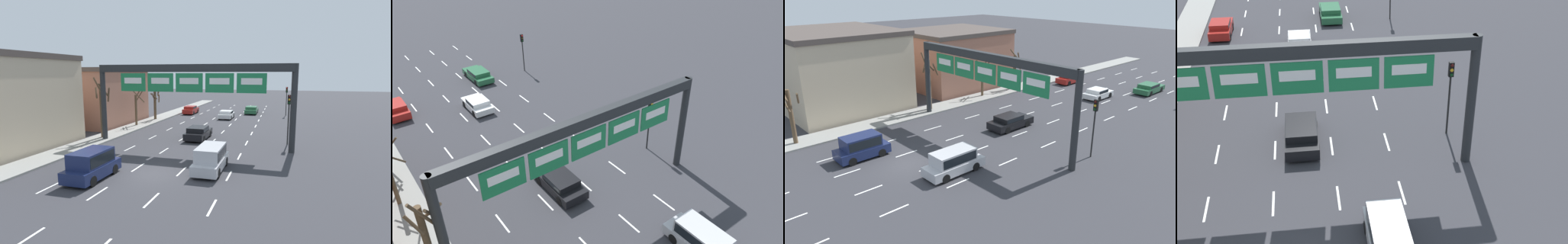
% 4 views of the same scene
% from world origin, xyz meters
% --- Properties ---
extents(ground_plane, '(220.00, 220.00, 0.00)m').
position_xyz_m(ground_plane, '(0.00, 0.00, 0.00)').
color(ground_plane, '#333338').
extents(sidewalk_left, '(2.80, 110.00, 0.15)m').
position_xyz_m(sidewalk_left, '(-9.65, 0.00, 0.07)').
color(sidewalk_left, gray).
rests_on(sidewalk_left, ground_plane).
extents(lane_dashes, '(10.02, 67.00, 0.01)m').
position_xyz_m(lane_dashes, '(-0.00, 13.50, 0.00)').
color(lane_dashes, white).
rests_on(lane_dashes, ground_plane).
extents(sign_gantry, '(18.62, 0.70, 7.52)m').
position_xyz_m(sign_gantry, '(0.00, 8.45, 5.97)').
color(sign_gantry, '#232628').
rests_on(sign_gantry, ground_plane).
extents(building_near, '(13.67, 12.04, 8.44)m').
position_xyz_m(building_near, '(-18.15, 2.66, 4.23)').
color(building_near, '#C6B293').
rests_on(building_near, ground_plane).
extents(building_far, '(10.96, 12.48, 7.41)m').
position_xyz_m(building_far, '(-16.82, 18.12, 3.71)').
color(building_far, '#9E6651').
rests_on(building_far, ground_plane).
extents(car_green, '(1.95, 4.85, 1.23)m').
position_xyz_m(car_green, '(3.16, 33.58, 0.67)').
color(car_green, '#235B38').
rests_on(car_green, ground_plane).
extents(car_white, '(1.92, 4.02, 1.21)m').
position_xyz_m(car_white, '(0.12, 26.65, 0.66)').
color(car_white, silver).
rests_on(car_white, ground_plane).
extents(suv_navy, '(1.87, 4.10, 1.88)m').
position_xyz_m(suv_navy, '(-3.38, -1.95, 1.04)').
color(suv_navy, '#19234C').
rests_on(suv_navy, ground_plane).
extents(car_black, '(1.97, 4.54, 1.31)m').
position_xyz_m(car_black, '(-0.06, 11.49, 0.71)').
color(car_black, black).
rests_on(car_black, ground_plane).
extents(suv_silver, '(1.80, 4.61, 1.78)m').
position_xyz_m(suv_silver, '(3.54, 1.76, 0.98)').
color(suv_silver, '#B7B7BC').
rests_on(suv_silver, ground_plane).
extents(car_red, '(1.81, 4.12, 1.33)m').
position_xyz_m(car_red, '(-6.62, 30.40, 0.71)').
color(car_red, maroon).
rests_on(car_red, ground_plane).
extents(traffic_light_near_gantry, '(0.30, 0.35, 4.74)m').
position_xyz_m(traffic_light_near_gantry, '(8.74, 11.50, 3.38)').
color(traffic_light_near_gantry, black).
rests_on(traffic_light_near_gantry, ground_plane).
extents(tree_bare_closest, '(1.69, 2.29, 4.81)m').
position_xyz_m(tree_bare_closest, '(-9.73, 16.98, 2.57)').
color(tree_bare_closest, brown).
rests_on(tree_bare_closest, sidewalk_left).
extents(tree_bare_second, '(1.35, 1.69, 5.19)m').
position_xyz_m(tree_bare_second, '(-9.50, 22.36, 2.69)').
color(tree_bare_second, brown).
rests_on(tree_bare_second, sidewalk_left).
extents(tree_bare_third, '(1.82, 1.84, 5.57)m').
position_xyz_m(tree_bare_third, '(-9.67, -5.00, 3.03)').
color(tree_bare_third, brown).
rests_on(tree_bare_third, sidewalk_left).
extents(tree_bare_furthest, '(1.89, 1.92, 6.18)m').
position_xyz_m(tree_bare_furthest, '(-9.67, 9.10, 3.28)').
color(tree_bare_furthest, brown).
rests_on(tree_bare_furthest, sidewalk_left).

